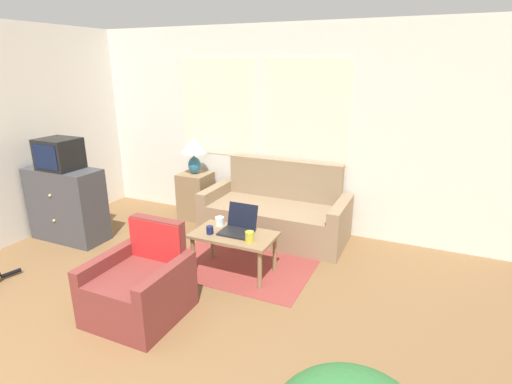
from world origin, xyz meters
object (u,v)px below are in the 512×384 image
television (59,154)px  cup_white (220,221)px  table_lamp (194,150)px  armchair (142,287)px  cup_yellow (250,237)px  coffee_table (234,239)px  laptop (238,226)px  couch (276,215)px  cup_navy (210,230)px

television → cup_white: (2.04, 0.23, -0.61)m
television → table_lamp: size_ratio=0.91×
armchair → cup_yellow: armchair is taller
coffee_table → laptop: laptop is taller
couch → television: 2.73m
armchair → table_lamp: size_ratio=1.62×
armchair → cup_navy: size_ratio=9.52×
television → laptop: television is taller
laptop → cup_yellow: laptop is taller
television → cup_yellow: size_ratio=4.26×
couch → television: bearing=-153.4°
cup_navy → laptop: bearing=36.7°
couch → laptop: 1.03m
television → laptop: 2.38m
television → armchair: bearing=-25.4°
laptop → coffee_table: bearing=-102.3°
couch → cup_navy: 1.23m
coffee_table → laptop: (0.02, 0.08, 0.12)m
armchair → table_lamp: 2.44m
laptop → cup_yellow: size_ratio=3.13×
cup_navy → table_lamp: bearing=127.7°
couch → table_lamp: table_lamp is taller
laptop → cup_white: bearing=167.3°
couch → cup_white: size_ratio=18.51×
couch → cup_navy: (-0.28, -1.18, 0.20)m
television → table_lamp: 1.66m
table_lamp → laptop: 1.74m
couch → laptop: (-0.03, -1.00, 0.22)m
laptop → cup_yellow: (0.21, -0.18, -0.01)m
coffee_table → laptop: size_ratio=2.60×
couch → armchair: couch is taller
cup_white → coffee_table: bearing=-29.1°
armchair → cup_yellow: bearing=54.1°
cup_white → television: bearing=-173.7°
couch → cup_navy: couch is taller
coffee_table → cup_yellow: bearing=-24.8°
table_lamp → coffee_table: bearing=-44.2°
table_lamp → cup_navy: size_ratio=5.89×
couch → coffee_table: (-0.05, -1.08, 0.10)m
armchair → cup_white: (0.16, 1.12, 0.23)m
television → cup_white: television is taller
television → laptop: bearing=4.2°
cup_navy → coffee_table: bearing=24.7°
television → cup_navy: television is taller
couch → cup_white: (-0.29, -0.94, 0.21)m
coffee_table → laptop: bearing=77.7°
cup_yellow → cup_white: cup_yellow is taller
cup_yellow → coffee_table: bearing=155.2°
armchair → cup_yellow: size_ratio=7.56×
cup_navy → couch: bearing=76.9°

